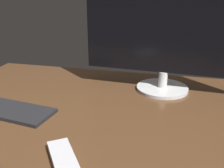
# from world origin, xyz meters

# --- Properties ---
(desk) EXTENTS (1.40, 0.84, 0.02)m
(desk) POSITION_xyz_m (0.00, 0.00, 0.01)
(desk) COLOR #4C301C
(desk) RESTS_ON ground
(monitor) EXTENTS (0.63, 0.21, 0.47)m
(monitor) POSITION_xyz_m (0.14, 0.23, 0.27)
(monitor) COLOR silver
(monitor) RESTS_ON desk
(keyboard) EXTENTS (0.40, 0.17, 0.01)m
(keyboard) POSITION_xyz_m (-0.39, -0.09, 0.03)
(keyboard) COLOR black
(keyboard) RESTS_ON desk
(tv_remote) EXTENTS (0.14, 0.17, 0.02)m
(tv_remote) POSITION_xyz_m (-0.05, -0.31, 0.03)
(tv_remote) COLOR #B7B7BC
(tv_remote) RESTS_ON desk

